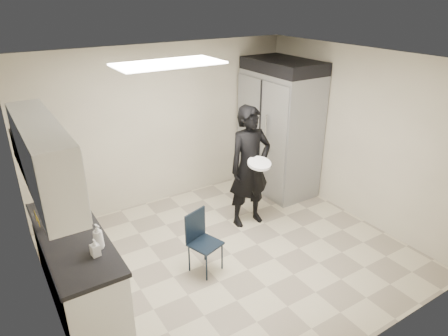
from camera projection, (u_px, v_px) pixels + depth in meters
floor at (231, 254)px, 5.48m from camera, size 4.50×4.50×0.00m
ceiling at (233, 61)px, 4.42m from camera, size 4.50×4.50×0.00m
back_wall at (164, 126)px, 6.49m from camera, size 4.50×0.00×4.50m
left_wall at (38, 219)px, 3.85m from camera, size 0.00×4.00×4.00m
right_wall at (356, 136)px, 6.05m from camera, size 0.00×4.00×4.00m
ceiling_panel at (169, 63)px, 4.45m from camera, size 1.20×0.60×0.02m
lower_counter at (78, 270)px, 4.50m from camera, size 0.60×1.90×0.86m
countertop at (72, 236)px, 4.32m from camera, size 0.64×1.95×0.05m
sink at (68, 226)px, 4.53m from camera, size 0.42×0.40×0.14m
faucet at (47, 220)px, 4.37m from camera, size 0.02×0.02×0.24m
upper_cabinets at (43, 158)px, 3.87m from camera, size 0.35×1.80×0.75m
towel_dispenser at (23, 144)px, 4.81m from camera, size 0.22×0.30×0.35m
notice_sticker_left at (38, 221)px, 3.96m from camera, size 0.00×0.12×0.07m
notice_sticker_right at (36, 216)px, 4.13m from camera, size 0.00×0.12×0.07m
commercial_fridge at (279, 133)px, 6.93m from camera, size 0.80×1.35×2.10m
fridge_compressor at (283, 66)px, 6.46m from camera, size 0.80×1.35×0.20m
folding_chair at (205, 244)px, 5.02m from camera, size 0.44×0.44×0.79m
man_tuxedo at (250, 167)px, 5.89m from camera, size 0.71×0.50×1.86m
bucket_lid at (259, 163)px, 5.62m from camera, size 0.36×0.36×0.04m
soap_bottle_a at (98, 236)px, 4.02m from camera, size 0.13×0.13×0.28m
soap_bottle_b at (95, 248)px, 3.92m from camera, size 0.09×0.09×0.19m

